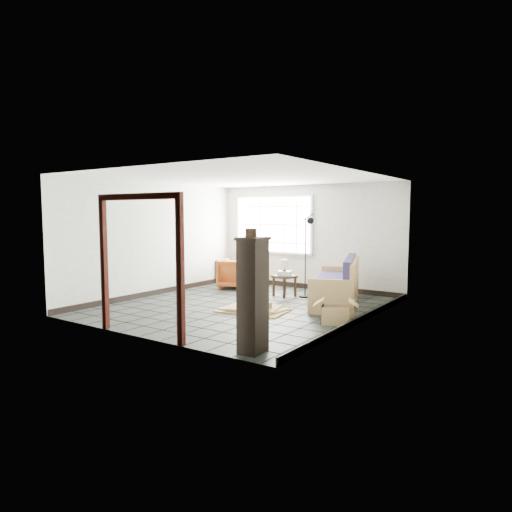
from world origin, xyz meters
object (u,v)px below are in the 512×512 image
Objects in this scene: armchair at (237,272)px; side_table at (284,279)px; tall_shelf at (253,294)px; futon_sofa at (339,287)px.

armchair is 1.64m from side_table.
side_table is at bearing 151.91° from armchair.
tall_shelf is (1.81, -3.88, 0.41)m from side_table.
side_table is at bearing 110.06° from tall_shelf.
tall_shelf reaches higher than side_table.
armchair is at bearing 151.59° from futon_sofa.
tall_shelf is (0.40, -3.73, 0.44)m from futon_sofa.
tall_shelf is (3.41, -4.20, 0.40)m from armchair.
tall_shelf reaches higher than armchair.
futon_sofa is at bearing -5.81° from side_table.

